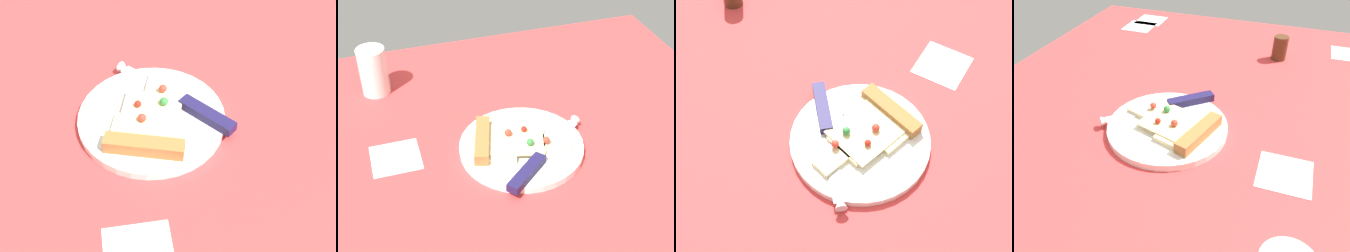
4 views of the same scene
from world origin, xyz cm
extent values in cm
cube|color=#D13838|center=(0.00, 0.00, -1.50)|extent=(110.49, 110.49, 3.00)
cylinder|color=white|center=(7.01, 9.94, 0.70)|extent=(23.38, 23.38, 1.40)
cube|color=beige|center=(3.19, 11.12, 1.90)|extent=(8.97, 12.28, 1.00)
cube|color=beige|center=(8.45, 9.50, 1.90)|extent=(7.47, 8.53, 1.00)
cube|color=beige|center=(13.23, 8.03, 1.90)|extent=(6.03, 4.97, 1.00)
cube|color=#F2E099|center=(6.06, 10.23, 2.55)|extent=(12.26, 11.73, 0.30)
cube|color=#9E6633|center=(0.32, 12.00, 2.50)|extent=(6.01, 12.23, 2.20)
sphere|color=red|center=(4.92, 11.63, 3.37)|extent=(1.35, 1.35, 1.35)
sphere|color=red|center=(10.96, 7.47, 3.34)|extent=(1.29, 1.29, 1.29)
sphere|color=#2D7A38|center=(7.92, 7.78, 3.37)|extent=(1.35, 1.35, 1.35)
sphere|color=#B21E14|center=(8.14, 11.90, 3.26)|extent=(1.13, 1.13, 1.13)
cube|color=silver|center=(14.23, 9.14, 1.55)|extent=(10.47, 9.26, 0.30)
cone|color=silver|center=(18.82, 13.01, 1.55)|extent=(2.82, 2.82, 2.00)
cube|color=#1E1947|center=(5.05, 1.41, 2.20)|extent=(9.06, 8.13, 1.60)
camera|label=1|loc=(-47.35, 16.04, 57.77)|focal=52.99mm
camera|label=2|loc=(-17.92, -58.80, 62.59)|focal=54.35mm
camera|label=3|loc=(48.31, 30.84, 72.55)|focal=54.68mm
camera|label=4|loc=(-12.80, 58.02, 40.39)|focal=35.68mm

